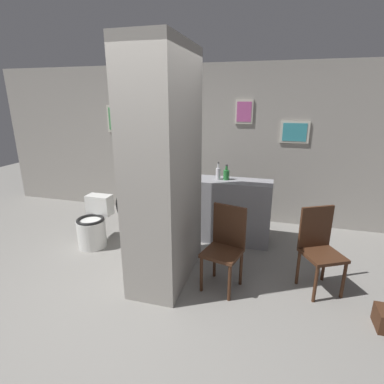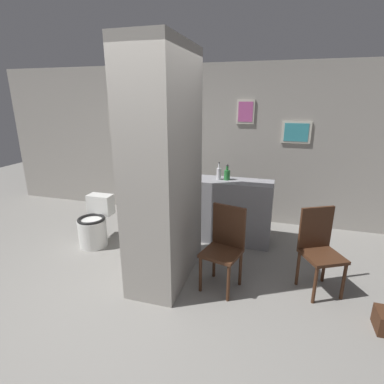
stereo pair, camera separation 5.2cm
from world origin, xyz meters
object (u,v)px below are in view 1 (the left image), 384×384
at_px(chair_by_doorway, 319,246).
at_px(bottle_tall, 218,173).
at_px(toilet, 94,226).
at_px(bicycle, 166,209).
at_px(chair_near_pillar, 225,244).

bearing_deg(chair_by_doorway, bottle_tall, 117.22).
relative_size(toilet, bicycle, 0.40).
bearing_deg(chair_by_doorway, chair_near_pillar, 165.45).
xyz_separation_m(toilet, chair_by_doorway, (3.00, -0.23, 0.22)).
xyz_separation_m(chair_near_pillar, chair_by_doorway, (1.00, 0.24, 0.00)).
bearing_deg(chair_near_pillar, bottle_tall, 119.34).
bearing_deg(toilet, chair_by_doorway, -4.35).
relative_size(chair_by_doorway, bottle_tall, 3.62).
distance_m(chair_by_doorway, bottle_tall, 1.69).
bearing_deg(chair_by_doorway, toilet, 147.72).
distance_m(chair_near_pillar, bicycle, 1.63).
bearing_deg(bottle_tall, chair_near_pillar, -74.64).
bearing_deg(toilet, chair_near_pillar, -13.14).
xyz_separation_m(chair_by_doorway, bicycle, (-2.14, 0.92, -0.13)).
xyz_separation_m(bicycle, bottle_tall, (0.82, 0.00, 0.65)).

